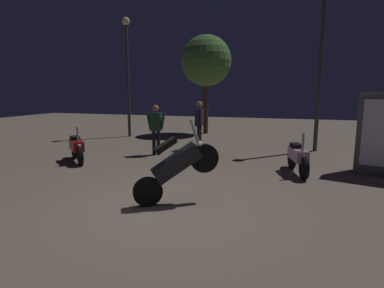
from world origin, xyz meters
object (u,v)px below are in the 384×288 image
(motorcycle_black_foreground, at_px, (176,166))
(motorcycle_pink_parked_left, at_px, (298,157))
(person_bystander_far, at_px, (199,120))
(motorcycle_red_parked_right, at_px, (77,148))
(streetlamp_near, at_px, (127,63))
(person_rider_beside, at_px, (156,125))
(streetlamp_far, at_px, (321,50))

(motorcycle_black_foreground, height_order, motorcycle_pink_parked_left, motorcycle_black_foreground)
(person_bystander_far, bearing_deg, motorcycle_black_foreground, 103.76)
(motorcycle_pink_parked_left, relative_size, motorcycle_red_parked_right, 1.29)
(motorcycle_black_foreground, relative_size, streetlamp_near, 0.30)
(motorcycle_black_foreground, height_order, streetlamp_near, streetlamp_near)
(motorcycle_black_foreground, bearing_deg, streetlamp_near, 92.28)
(streetlamp_near, bearing_deg, person_bystander_far, -27.88)
(person_bystander_far, relative_size, streetlamp_near, 0.33)
(person_rider_beside, bearing_deg, streetlamp_far, 108.35)
(motorcycle_black_foreground, distance_m, streetlamp_far, 7.64)
(motorcycle_black_foreground, relative_size, streetlamp_far, 0.29)
(motorcycle_red_parked_right, height_order, streetlamp_near, streetlamp_near)
(person_rider_beside, distance_m, streetlamp_near, 5.25)
(motorcycle_red_parked_right, relative_size, streetlamp_far, 0.22)
(person_rider_beside, bearing_deg, motorcycle_black_foreground, 22.67)
(person_rider_beside, xyz_separation_m, streetlamp_near, (-2.97, 3.61, 2.40))
(motorcycle_pink_parked_left, relative_size, streetlamp_near, 0.30)
(motorcycle_black_foreground, bearing_deg, motorcycle_pink_parked_left, 21.63)
(streetlamp_near, distance_m, streetlamp_far, 8.27)
(person_bystander_far, distance_m, streetlamp_near, 5.16)
(motorcycle_black_foreground, distance_m, motorcycle_red_parked_right, 4.83)
(person_rider_beside, bearing_deg, streetlamp_near, -146.23)
(streetlamp_near, xyz_separation_m, streetlamp_far, (8.16, -1.30, 0.12))
(person_bystander_far, bearing_deg, motorcycle_pink_parked_left, 144.99)
(motorcycle_pink_parked_left, xyz_separation_m, person_bystander_far, (-3.42, 2.60, 0.62))
(motorcycle_black_foreground, xyz_separation_m, person_bystander_far, (-1.14, 5.63, 0.32))
(person_rider_beside, bearing_deg, person_bystander_far, 137.53)
(person_rider_beside, height_order, person_bystander_far, person_bystander_far)
(motorcycle_black_foreground, relative_size, motorcycle_red_parked_right, 1.29)
(person_rider_beside, distance_m, person_bystander_far, 1.83)
(motorcycle_black_foreground, distance_m, person_rider_beside, 4.74)
(streetlamp_far, bearing_deg, person_bystander_far, -168.35)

